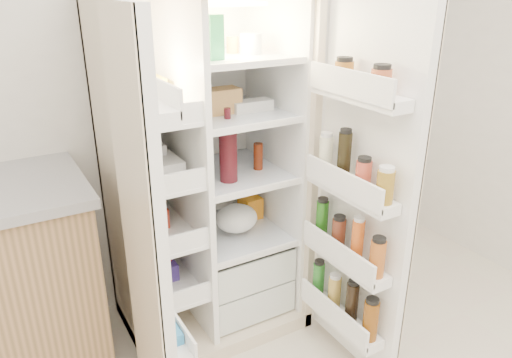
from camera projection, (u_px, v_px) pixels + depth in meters
wall_back at (165, 74)px, 2.62m from camera, size 4.00×0.02×2.70m
refrigerator at (205, 197)px, 2.60m from camera, size 0.92×0.70×1.80m
freezer_door at (146, 246)px, 1.82m from camera, size 0.15×0.40×1.72m
fridge_door at (361, 204)px, 2.21m from camera, size 0.17×0.58×1.72m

